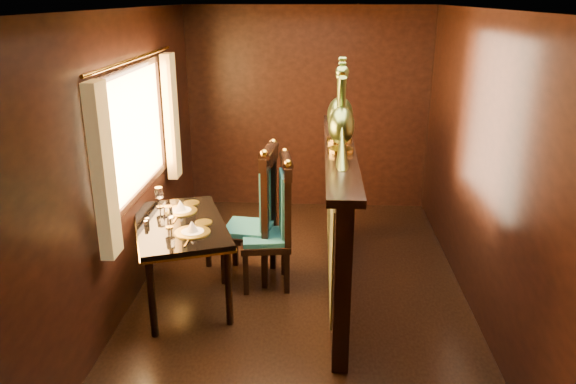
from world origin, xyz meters
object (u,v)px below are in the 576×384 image
chair_left (261,210)px  peacock_left (342,109)px  peacock_right (340,99)px  chair_right (278,218)px  dining_table (180,230)px

chair_left → peacock_left: peacock_left is taller
chair_left → peacock_left: 1.29m
chair_left → peacock_right: peacock_right is taller
chair_right → dining_table: bearing=-167.6°
dining_table → chair_right: 0.89m
peacock_left → peacock_right: 0.36m
chair_left → chair_right: 0.21m
chair_left → peacock_left: bearing=-18.7°
dining_table → chair_left: chair_left is taller
dining_table → peacock_left: 1.74m
dining_table → chair_left: size_ratio=1.06×
chair_left → chair_right: bearing=-29.4°
chair_right → peacock_left: size_ratio=1.76×
dining_table → peacock_left: bearing=-16.3°
chair_left → peacock_right: (0.71, 0.02, 1.04)m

